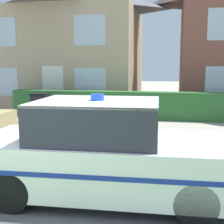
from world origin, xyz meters
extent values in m
cube|color=#4C4C51|center=(0.00, 3.78, 0.01)|extent=(28.00, 5.90, 0.01)
cube|color=#2D662D|center=(1.28, 9.76, 0.55)|extent=(11.22, 0.63, 1.09)
cylinder|color=black|center=(2.61, 1.44, 0.31)|extent=(0.61, 0.22, 0.60)
cylinder|color=black|center=(2.55, 3.00, 0.31)|extent=(0.61, 0.22, 0.60)
cylinder|color=black|center=(0.01, 1.33, 0.31)|extent=(0.61, 0.22, 0.60)
cylinder|color=black|center=(-0.05, 2.90, 0.31)|extent=(0.61, 0.22, 0.60)
cube|color=white|center=(1.28, 2.17, 0.57)|extent=(4.26, 1.93, 0.79)
cube|color=#232833|center=(1.10, 2.16, 1.27)|extent=(1.98, 1.67, 0.61)
cube|color=white|center=(1.10, 2.16, 1.56)|extent=(1.98, 1.67, 0.04)
cube|color=navy|center=(1.32, 1.28, 0.63)|extent=(3.98, 0.17, 0.07)
cube|color=navy|center=(1.24, 3.05, 0.63)|extent=(3.98, 0.17, 0.07)
cylinder|color=blue|center=(1.10, 2.16, 1.63)|extent=(0.21, 0.21, 0.10)
cube|color=tan|center=(-3.38, 13.69, 2.45)|extent=(7.55, 5.92, 4.90)
cube|color=white|center=(-3.04, 10.73, 1.05)|extent=(1.00, 0.02, 2.10)
cube|color=silver|center=(-5.45, 10.73, 1.37)|extent=(1.40, 0.02, 1.30)
cube|color=silver|center=(-1.30, 10.73, 1.37)|extent=(1.40, 0.02, 1.30)
cube|color=silver|center=(-5.45, 10.73, 3.63)|extent=(1.40, 0.02, 1.30)
cube|color=silver|center=(-1.30, 10.73, 3.63)|extent=(1.40, 0.02, 1.30)
cube|color=silver|center=(4.32, 11.16, 1.44)|extent=(1.40, 0.02, 1.30)
cube|color=black|center=(-2.73, 8.59, 0.49)|extent=(0.59, 0.58, 0.98)
cube|color=black|center=(-2.73, 8.59, 1.03)|extent=(0.62, 0.61, 0.10)
camera|label=1|loc=(2.26, -2.60, 2.13)|focal=50.00mm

